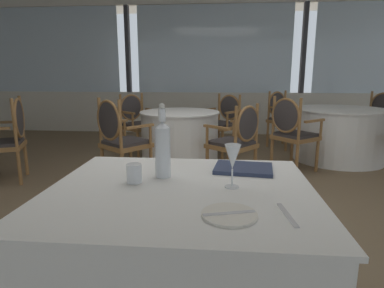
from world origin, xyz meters
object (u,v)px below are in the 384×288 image
(dining_chair_1_3, at_px, (282,114))
(dining_chair_2_3, at_px, (224,119))
(water_tumbler, at_px, (134,173))
(wine_glass, at_px, (233,158))
(dining_chair_1_0, at_px, (291,129))
(menu_book, at_px, (243,168))
(dining_chair_2_1, at_px, (119,135))
(side_plate, at_px, (229,215))
(dining_chair_2_2, at_px, (238,137))
(dining_chair_2_0, at_px, (137,119))
(dining_chair_1_2, at_px, (378,117))
(dining_chair_0_2, at_px, (9,134))
(water_bottle, at_px, (163,147))

(dining_chair_1_3, height_order, dining_chair_2_3, dining_chair_1_3)
(water_tumbler, distance_m, dining_chair_2_3, 3.63)
(wine_glass, relative_size, dining_chair_1_0, 0.20)
(menu_book, height_order, dining_chair_2_1, dining_chair_2_1)
(dining_chair_1_3, bearing_deg, wine_glass, -52.45)
(side_plate, xyz_separation_m, water_tumbler, (-0.44, 0.33, 0.04))
(wine_glass, distance_m, dining_chair_2_3, 3.64)
(dining_chair_2_1, bearing_deg, dining_chair_2_2, -44.76)
(dining_chair_2_0, relative_size, dining_chair_2_2, 1.03)
(dining_chair_1_3, distance_m, dining_chair_2_2, 2.15)
(dining_chair_2_2, xyz_separation_m, dining_chair_2_3, (-0.15, 1.33, 0.02))
(menu_book, height_order, dining_chair_2_2, dining_chair_2_2)
(water_tumbler, relative_size, dining_chair_1_3, 0.09)
(water_tumbler, bearing_deg, dining_chair_2_3, 82.93)
(wine_glass, distance_m, dining_chair_1_2, 4.84)
(dining_chair_0_2, distance_m, dining_chair_2_0, 1.78)
(side_plate, height_order, dining_chair_1_0, dining_chair_1_0)
(dining_chair_2_3, bearing_deg, dining_chair_1_0, 83.04)
(dining_chair_2_2, bearing_deg, dining_chair_2_3, -44.95)
(menu_book, height_order, dining_chair_1_3, dining_chair_1_3)
(dining_chair_0_2, distance_m, dining_chair_2_2, 2.63)
(menu_book, bearing_deg, dining_chair_1_3, 84.05)
(water_bottle, distance_m, dining_chair_1_2, 4.92)
(dining_chair_2_1, bearing_deg, dining_chair_1_2, -22.82)
(wine_glass, relative_size, dining_chair_2_1, 0.20)
(menu_book, distance_m, dining_chair_2_0, 3.51)
(dining_chair_1_0, xyz_separation_m, dining_chair_1_2, (1.66, 1.37, -0.01))
(side_plate, distance_m, dining_chair_1_3, 4.69)
(water_tumbler, xyz_separation_m, dining_chair_1_3, (1.43, 4.25, -0.23))
(wine_glass, xyz_separation_m, water_tumbler, (-0.45, 0.03, -0.09))
(water_bottle, height_order, water_tumbler, water_bottle)
(dining_chair_1_0, xyz_separation_m, dining_chair_2_2, (-0.69, -0.47, -0.03))
(water_tumbler, relative_size, menu_book, 0.30)
(side_plate, bearing_deg, dining_chair_2_2, 86.53)
(wine_glass, xyz_separation_m, menu_book, (0.07, 0.27, -0.13))
(water_tumbler, distance_m, dining_chair_1_2, 5.06)
(dining_chair_1_0, distance_m, dining_chair_2_2, 0.84)
(dining_chair_2_0, bearing_deg, side_plate, -31.96)
(dining_chair_2_2, bearing_deg, side_plate, 125.31)
(dining_chair_1_0, bearing_deg, dining_chair_2_0, 122.17)
(side_plate, distance_m, dining_chair_1_2, 5.10)
(wine_glass, relative_size, dining_chair_2_2, 0.22)
(dining_chair_1_2, relative_size, dining_chair_1_3, 1.00)
(dining_chair_2_2, bearing_deg, dining_chair_1_0, -106.89)
(dining_chair_0_2, distance_m, dining_chair_2_1, 1.29)
(water_bottle, height_order, dining_chair_0_2, water_bottle)
(dining_chair_2_3, bearing_deg, dining_chair_2_2, 45.05)
(side_plate, distance_m, dining_chair_2_3, 3.93)
(dining_chair_2_3, bearing_deg, dining_chair_1_2, 140.31)
(wine_glass, height_order, dining_chair_0_2, dining_chair_0_2)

